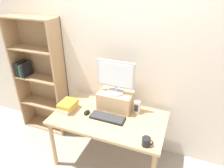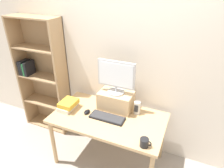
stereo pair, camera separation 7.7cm
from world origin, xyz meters
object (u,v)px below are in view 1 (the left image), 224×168
(computer_mouse, at_px, (87,112))
(desk_speaker, at_px, (137,107))
(desk, at_px, (109,122))
(computer_monitor, at_px, (116,77))
(bookshelf_unit, at_px, (40,77))
(keyboard, at_px, (108,118))
(coffee_mug, at_px, (146,142))
(riser_box, at_px, (116,100))
(book_stack, at_px, (68,106))

(computer_mouse, distance_m, desk_speaker, 0.63)
(desk, relative_size, computer_monitor, 2.92)
(desk, xyz_separation_m, computer_mouse, (-0.28, -0.04, 0.09))
(bookshelf_unit, bearing_deg, keyboard, -16.07)
(keyboard, height_order, coffee_mug, coffee_mug)
(bookshelf_unit, xyz_separation_m, coffee_mug, (1.79, -0.63, -0.13))
(keyboard, distance_m, coffee_mug, 0.59)
(computer_mouse, bearing_deg, keyboard, 0.53)
(computer_monitor, bearing_deg, desk, -93.00)
(desk_speaker, bearing_deg, bookshelf_unit, 175.68)
(desk, bearing_deg, riser_box, 87.02)
(desk_speaker, bearing_deg, keyboard, -140.04)
(desk_speaker, bearing_deg, computer_mouse, -156.54)
(desk, xyz_separation_m, keyboard, (0.00, -0.03, 0.09))
(book_stack, bearing_deg, computer_monitor, 24.66)
(desk, bearing_deg, coffee_mug, -29.33)
(bookshelf_unit, distance_m, computer_monitor, 1.31)
(desk, bearing_deg, computer_mouse, -172.66)
(book_stack, bearing_deg, coffee_mug, -13.30)
(computer_monitor, relative_size, keyboard, 1.10)
(coffee_mug, bearing_deg, book_stack, 166.70)
(riser_box, distance_m, book_stack, 0.62)
(bookshelf_unit, relative_size, book_stack, 6.78)
(bookshelf_unit, bearing_deg, coffee_mug, -19.31)
(desk, height_order, keyboard, keyboard)
(bookshelf_unit, relative_size, desk_speaker, 10.71)
(computer_mouse, bearing_deg, desk_speaker, 23.46)
(bookshelf_unit, height_order, computer_monitor, bookshelf_unit)
(coffee_mug, bearing_deg, keyboard, 153.45)
(book_stack, bearing_deg, bookshelf_unit, 152.44)
(book_stack, bearing_deg, computer_mouse, 1.52)
(bookshelf_unit, distance_m, desk_speaker, 1.56)
(coffee_mug, bearing_deg, bookshelf_unit, 160.69)
(desk, distance_m, riser_box, 0.29)
(desk, xyz_separation_m, coffee_mug, (0.53, -0.30, 0.12))
(riser_box, bearing_deg, computer_monitor, -90.00)
(coffee_mug, bearing_deg, computer_monitor, 135.43)
(desk, distance_m, coffee_mug, 0.62)
(keyboard, height_order, computer_mouse, computer_mouse)
(book_stack, height_order, desk_speaker, desk_speaker)
(bookshelf_unit, bearing_deg, book_stack, -27.56)
(bookshelf_unit, bearing_deg, desk_speaker, -4.32)
(riser_box, relative_size, computer_monitor, 0.91)
(computer_mouse, height_order, book_stack, book_stack)
(riser_box, height_order, computer_monitor, computer_monitor)
(desk, xyz_separation_m, riser_box, (0.01, 0.21, 0.19))
(desk_speaker, bearing_deg, coffee_mug, -65.29)
(keyboard, relative_size, coffee_mug, 3.53)
(desk, xyz_separation_m, desk_speaker, (0.29, 0.21, 0.16))
(desk, distance_m, computer_mouse, 0.30)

